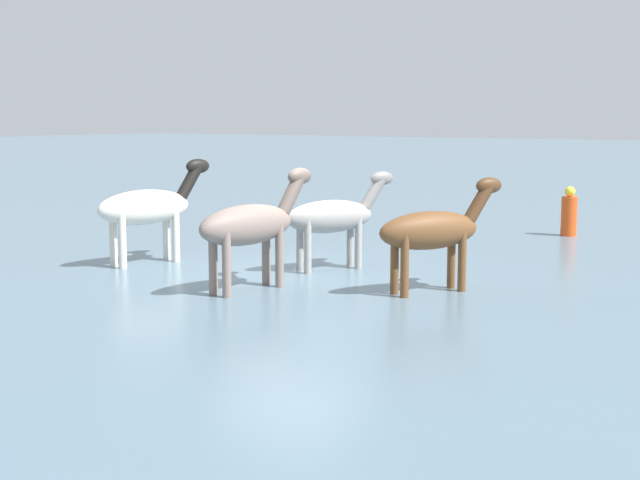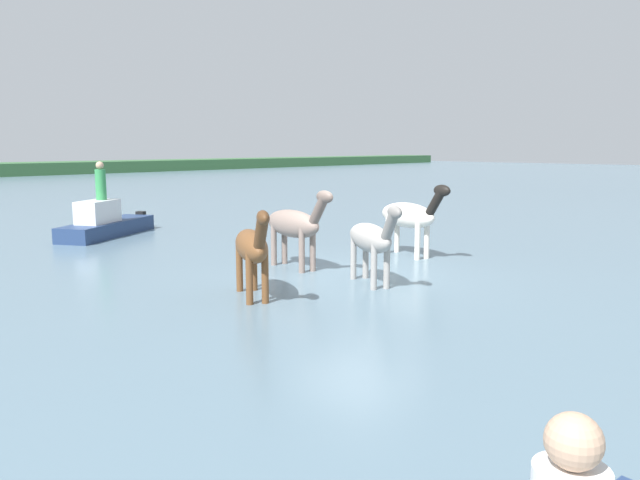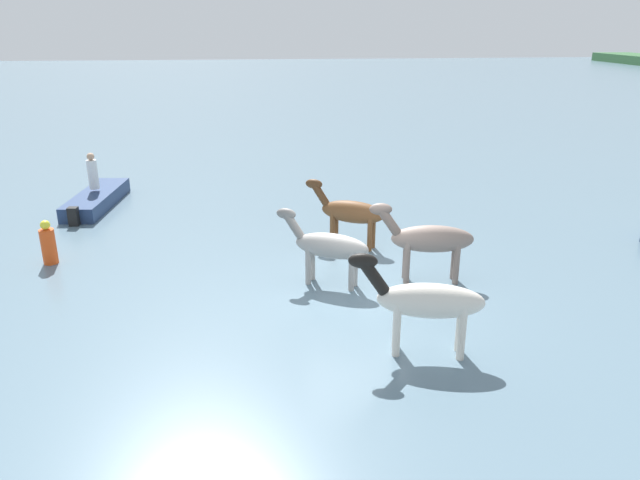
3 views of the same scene
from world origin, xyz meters
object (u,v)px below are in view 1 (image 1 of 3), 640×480
at_px(horse_gray_outer, 333,217).
at_px(horse_dun_straggler, 251,225).
at_px(buoy_channel_marker, 569,214).
at_px(horse_mid_herd, 434,231).
at_px(horse_rear_stallion, 148,207).

bearing_deg(horse_gray_outer, horse_dun_straggler, -154.71).
bearing_deg(buoy_channel_marker, horse_mid_herd, 92.66).
xyz_separation_m(horse_rear_stallion, horse_mid_herd, (-5.63, -0.45, -0.08)).
relative_size(horse_dun_straggler, horse_rear_stallion, 0.99).
bearing_deg(horse_dun_straggler, horse_rear_stallion, 81.45).
height_order(horse_mid_herd, buoy_channel_marker, horse_mid_herd).
bearing_deg(horse_gray_outer, horse_rear_stallion, 139.37).
relative_size(horse_gray_outer, horse_mid_herd, 1.00).
height_order(horse_gray_outer, horse_rear_stallion, horse_rear_stallion).
relative_size(horse_dun_straggler, horse_gray_outer, 1.14).
height_order(horse_dun_straggler, horse_rear_stallion, horse_rear_stallion).
height_order(horse_dun_straggler, horse_mid_herd, horse_dun_straggler).
distance_m(horse_rear_stallion, horse_mid_herd, 5.65).
height_order(horse_rear_stallion, buoy_channel_marker, horse_rear_stallion).
bearing_deg(horse_mid_herd, horse_gray_outer, 99.01).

